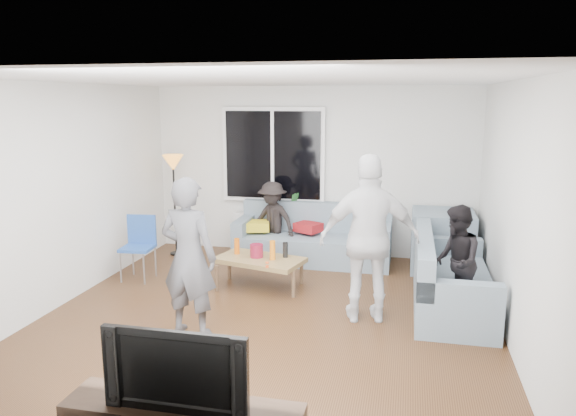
% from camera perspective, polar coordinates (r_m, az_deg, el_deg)
% --- Properties ---
extents(floor, '(5.00, 5.50, 0.04)m').
position_cam_1_polar(floor, '(6.22, -2.15, -11.68)').
color(floor, '#56351C').
rests_on(floor, ground).
extents(ceiling, '(5.00, 5.50, 0.04)m').
position_cam_1_polar(ceiling, '(5.72, -2.35, 13.43)').
color(ceiling, white).
rests_on(ceiling, ground).
extents(wall_back, '(5.00, 0.04, 2.60)m').
position_cam_1_polar(wall_back, '(8.50, 2.52, 3.85)').
color(wall_back, silver).
rests_on(wall_back, ground).
extents(wall_front, '(5.00, 0.04, 2.60)m').
position_cam_1_polar(wall_front, '(3.32, -14.65, -8.66)').
color(wall_front, silver).
rests_on(wall_front, ground).
extents(wall_left, '(0.04, 5.50, 2.60)m').
position_cam_1_polar(wall_left, '(6.90, -22.91, 1.19)').
color(wall_left, silver).
rests_on(wall_left, ground).
extents(wall_right, '(0.04, 5.50, 2.60)m').
position_cam_1_polar(wall_right, '(5.74, 22.89, -0.73)').
color(wall_right, silver).
rests_on(wall_right, ground).
extents(window_frame, '(1.62, 0.06, 1.47)m').
position_cam_1_polar(window_frame, '(8.52, -1.55, 5.56)').
color(window_frame, white).
rests_on(window_frame, wall_back).
extents(window_glass, '(1.50, 0.02, 1.35)m').
position_cam_1_polar(window_glass, '(8.48, -1.62, 5.54)').
color(window_glass, black).
rests_on(window_glass, window_frame).
extents(window_mullion, '(0.05, 0.03, 1.35)m').
position_cam_1_polar(window_mullion, '(8.47, -1.63, 5.53)').
color(window_mullion, white).
rests_on(window_mullion, window_frame).
extents(radiator, '(1.30, 0.12, 0.62)m').
position_cam_1_polar(radiator, '(8.69, -1.57, -2.62)').
color(radiator, silver).
rests_on(radiator, floor).
extents(potted_plant, '(0.24, 0.21, 0.36)m').
position_cam_1_polar(potted_plant, '(8.48, 0.56, 0.44)').
color(potted_plant, '#245A25').
rests_on(potted_plant, radiator).
extents(vase, '(0.22, 0.22, 0.19)m').
position_cam_1_polar(vase, '(8.62, -2.66, 0.00)').
color(vase, white).
rests_on(vase, radiator).
extents(sofa_back_section, '(2.30, 0.85, 0.85)m').
position_cam_1_polar(sofa_back_section, '(8.16, 2.60, -2.73)').
color(sofa_back_section, slate).
rests_on(sofa_back_section, floor).
extents(sofa_right_section, '(2.00, 0.85, 0.85)m').
position_cam_1_polar(sofa_right_section, '(6.65, 16.85, -6.52)').
color(sofa_right_section, slate).
rests_on(sofa_right_section, floor).
extents(sofa_corner, '(0.85, 0.85, 0.85)m').
position_cam_1_polar(sofa_corner, '(8.06, 15.79, -3.33)').
color(sofa_corner, slate).
rests_on(sofa_corner, floor).
extents(cushion_yellow, '(0.45, 0.41, 0.14)m').
position_cam_1_polar(cushion_yellow, '(8.31, -3.33, -1.87)').
color(cushion_yellow, yellow).
rests_on(cushion_yellow, sofa_back_section).
extents(cushion_red, '(0.46, 0.43, 0.13)m').
position_cam_1_polar(cushion_red, '(8.21, 2.13, -2.02)').
color(cushion_red, maroon).
rests_on(cushion_red, sofa_back_section).
extents(coffee_table, '(1.21, 0.85, 0.40)m').
position_cam_1_polar(coffee_table, '(7.11, -2.96, -6.77)').
color(coffee_table, olive).
rests_on(coffee_table, floor).
extents(pitcher, '(0.17, 0.17, 0.17)m').
position_cam_1_polar(pitcher, '(7.06, -3.30, -4.48)').
color(pitcher, maroon).
rests_on(pitcher, coffee_table).
extents(side_chair, '(0.43, 0.43, 0.86)m').
position_cam_1_polar(side_chair, '(7.62, -15.46, -4.13)').
color(side_chair, '#2651A5').
rests_on(side_chair, floor).
extents(floor_lamp, '(0.32, 0.32, 1.56)m').
position_cam_1_polar(floor_lamp, '(8.62, -11.75, 0.23)').
color(floor_lamp, orange).
rests_on(floor_lamp, floor).
extents(player_left, '(0.65, 0.46, 1.66)m').
position_cam_1_polar(player_left, '(5.66, -10.34, -5.08)').
color(player_left, '#45454A').
rests_on(player_left, floor).
extents(player_right, '(1.15, 0.66, 1.85)m').
position_cam_1_polar(player_right, '(5.96, 8.53, -3.24)').
color(player_right, silver).
rests_on(player_right, floor).
extents(spectator_right, '(0.53, 0.66, 1.27)m').
position_cam_1_polar(spectator_right, '(6.34, 17.13, -5.43)').
color(spectator_right, black).
rests_on(spectator_right, floor).
extents(spectator_back, '(0.87, 0.67, 1.19)m').
position_cam_1_polar(spectator_back, '(8.28, -1.64, -1.32)').
color(spectator_back, black).
rests_on(spectator_back, floor).
extents(television, '(0.97, 0.13, 0.56)m').
position_cam_1_polar(television, '(3.74, -11.14, -15.83)').
color(television, black).
rests_on(television, tv_console).
extents(bottle_e, '(0.07, 0.07, 0.20)m').
position_cam_1_polar(bottle_e, '(7.04, -0.27, -4.40)').
color(bottle_e, black).
rests_on(bottle_e, coffee_table).
extents(bottle_a, '(0.07, 0.07, 0.21)m').
position_cam_1_polar(bottle_a, '(7.22, -5.37, -4.00)').
color(bottle_a, orange).
rests_on(bottle_a, coffee_table).
extents(bottle_d, '(0.07, 0.07, 0.25)m').
position_cam_1_polar(bottle_d, '(6.94, -1.63, -4.43)').
color(bottle_d, orange).
rests_on(bottle_d, coffee_table).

